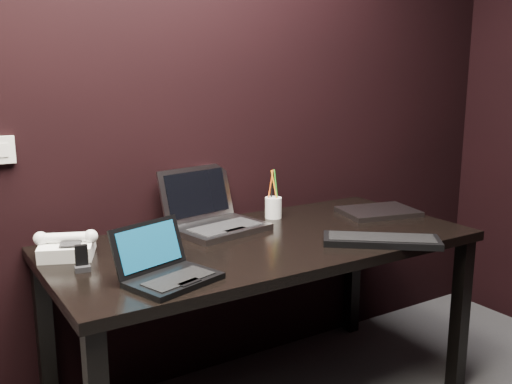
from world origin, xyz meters
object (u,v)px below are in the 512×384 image
closed_laptop (378,212)px  ext_keyboard (381,240)px  netbook (167,270)px  silver_laptop (214,218)px  mobile_phone (82,261)px  desk_phone (67,246)px  pen_cup (273,207)px  desk (264,257)px

closed_laptop → ext_keyboard: bearing=-132.5°
netbook → silver_laptop: (0.42, 0.46, 0.01)m
ext_keyboard → mobile_phone: 1.12m
closed_laptop → desk_phone: desk_phone is taller
netbook → mobile_phone: 0.32m
ext_keyboard → pen_cup: size_ratio=1.98×
netbook → ext_keyboard: 0.88m
mobile_phone → closed_laptop: bearing=1.6°
ext_keyboard → pen_cup: bearing=103.4°
desk → mobile_phone: size_ratio=19.25×
netbook → desk_phone: 0.46m
pen_cup → closed_laptop: bearing=-24.3°
silver_laptop → mobile_phone: 0.66m
silver_laptop → ext_keyboard: size_ratio=0.95×
silver_laptop → pen_cup: (0.32, 0.03, 0.00)m
silver_laptop → ext_keyboard: bearing=-49.5°
desk → netbook: netbook is taller
silver_laptop → mobile_phone: silver_laptop is taller
netbook → silver_laptop: bearing=47.8°
ext_keyboard → desk: bearing=139.6°
closed_laptop → desk: bearing=-175.5°
silver_laptop → desk_phone: 0.63m
desk → ext_keyboard: 0.47m
desk_phone → netbook: bearing=-62.8°
netbook → ext_keyboard: size_ratio=0.76×
netbook → ext_keyboard: bearing=-4.8°
silver_laptop → closed_laptop: silver_laptop is taller
mobile_phone → desk_phone: bearing=92.2°
ext_keyboard → closed_laptop: (0.32, 0.35, -0.00)m
netbook → desk_phone: bearing=117.2°
desk_phone → mobile_phone: (0.01, -0.17, -0.01)m
ext_keyboard → desk_phone: size_ratio=1.89×
netbook → mobile_phone: bearing=130.2°
mobile_phone → netbook: bearing=-49.8°
desk → mobile_phone: (-0.72, 0.02, 0.11)m
closed_laptop → pen_cup: 0.50m
silver_laptop → closed_laptop: (0.78, -0.18, -0.04)m
desk → netbook: bearing=-156.5°
ext_keyboard → mobile_phone: mobile_phone is taller
desk → silver_laptop: 0.28m
ext_keyboard → pen_cup: (-0.13, 0.56, 0.04)m
silver_laptop → ext_keyboard: (0.46, -0.53, -0.03)m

